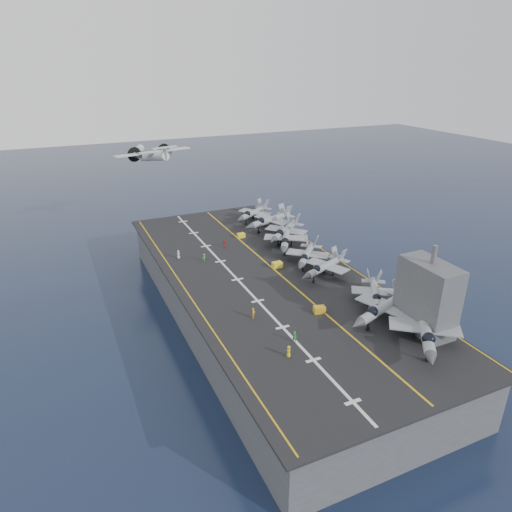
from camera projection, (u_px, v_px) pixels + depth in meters
name	position (u px, v px, depth m)	size (l,w,h in m)	color
ground	(264.00, 317.00, 99.64)	(500.00, 500.00, 0.00)	#142135
hull	(264.00, 297.00, 97.67)	(36.00, 90.00, 10.00)	#56595E
flight_deck	(264.00, 275.00, 95.62)	(38.00, 92.00, 0.40)	black
foul_line	(277.00, 272.00, 96.67)	(0.35, 90.00, 0.02)	gold
landing_centerline	(237.00, 279.00, 93.25)	(0.50, 90.00, 0.02)	silver
deck_edge_port	(185.00, 290.00, 89.07)	(0.25, 90.00, 0.02)	gold
deck_edge_stbd	(338.00, 260.00, 102.56)	(0.25, 90.00, 0.02)	gold
island_superstructure	(428.00, 289.00, 73.18)	(5.00, 10.00, 15.00)	#56595E
fighter_jet_0	(426.00, 328.00, 70.93)	(18.78, 19.78, 5.73)	#91979F
fighter_jet_1	(384.00, 307.00, 77.43)	(18.49, 15.21, 5.52)	#919AA1
fighter_jet_2	(375.00, 292.00, 83.44)	(14.17, 15.35, 4.44)	#929AA1
fighter_jet_3	(325.00, 266.00, 93.64)	(16.36, 13.95, 4.81)	#9AA2AB
fighter_jet_4	(307.00, 254.00, 99.43)	(16.10, 16.48, 4.81)	#9DA7AF
fighter_jet_5	(286.00, 238.00, 107.63)	(16.79, 18.55, 5.37)	gray
fighter_jet_6	(285.00, 230.00, 112.61)	(18.38, 17.80, 5.35)	#939DA5
fighter_jet_7	(270.00, 219.00, 120.00)	(18.54, 15.40, 5.51)	#9DA5AC
fighter_jet_8	(254.00, 212.00, 126.61)	(16.92, 15.60, 4.89)	#A1A9B3
tow_cart_a	(319.00, 310.00, 80.77)	(2.24, 1.71, 1.21)	gold
tow_cart_b	(277.00, 265.00, 98.41)	(2.14, 1.42, 1.27)	yellow
tow_cart_c	(241.00, 235.00, 115.14)	(1.94, 1.32, 1.12)	yellow
crew_0	(289.00, 351.00, 68.54)	(1.22, 1.39, 1.93)	yellow
crew_1	(253.00, 313.00, 78.80)	(1.41, 1.47, 2.05)	gold
crew_3	(204.00, 258.00, 101.42)	(1.26, 1.11, 1.76)	green
crew_4	(224.00, 244.00, 108.78)	(1.43, 1.29, 1.98)	red
crew_5	(178.00, 254.00, 102.80)	(1.14, 1.37, 1.95)	silver
crew_6	(294.00, 336.00, 72.25)	(1.39, 1.38, 1.96)	#238138
transport_plane	(154.00, 157.00, 132.13)	(26.60, 21.29, 5.52)	silver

